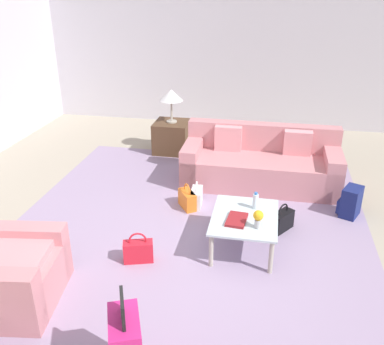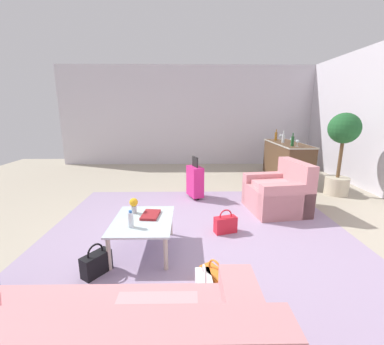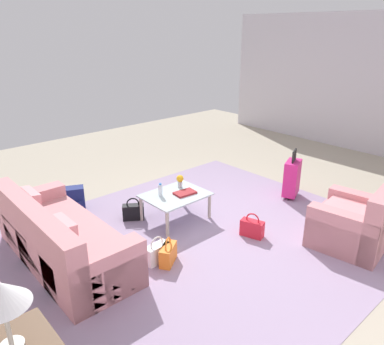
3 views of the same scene
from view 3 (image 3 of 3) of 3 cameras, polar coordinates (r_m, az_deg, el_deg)
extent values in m
plane|color=#A89E89|center=(5.70, 3.89, -7.59)|extent=(12.00, 12.00, 0.00)
cube|color=silver|center=(9.42, 26.67, 11.72)|extent=(0.12, 8.00, 3.10)
cube|color=#9984A3|center=(5.21, 0.81, -10.47)|extent=(5.20, 4.40, 0.01)
cube|color=#C67F84|center=(5.00, -18.71, -10.24)|extent=(0.90, 2.26, 0.45)
cube|color=#C67F84|center=(4.80, -22.71, -9.37)|extent=(0.22, 2.26, 0.85)
cube|color=#C67F84|center=(5.81, -22.94, -5.37)|extent=(0.90, 0.24, 0.61)
cube|color=#C67F84|center=(4.17, -12.91, -15.05)|extent=(0.90, 0.24, 0.61)
cube|color=pink|center=(5.19, -23.35, -4.62)|extent=(0.17, 0.40, 0.41)
cube|color=pink|center=(4.33, -18.70, -9.17)|extent=(0.13, 0.40, 0.40)
cube|color=#C67F84|center=(5.49, 22.97, -7.92)|extent=(1.06, 1.02, 0.44)
cube|color=#C67F84|center=(5.33, 26.84, -6.80)|extent=(0.96, 0.33, 0.88)
cube|color=#C67F84|center=(5.14, 21.80, -8.79)|extent=(0.32, 0.91, 0.60)
cube|color=#C67F84|center=(5.78, 24.23, -5.75)|extent=(0.32, 0.91, 0.60)
cube|color=pink|center=(5.39, 22.86, -5.35)|extent=(0.79, 0.73, 0.08)
cube|color=silver|center=(5.60, -2.55, -3.45)|extent=(0.92, 0.73, 0.02)
cylinder|color=#ADA899|center=(5.73, 2.67, -5.17)|extent=(0.05, 0.05, 0.39)
cylinder|color=#ADA899|center=(5.25, -3.79, -7.82)|extent=(0.05, 0.05, 0.39)
cylinder|color=#ADA899|center=(6.15, -1.44, -3.26)|extent=(0.05, 0.05, 0.39)
cylinder|color=#ADA899|center=(5.70, -7.73, -5.51)|extent=(0.05, 0.05, 0.39)
cylinder|color=silver|center=(5.52, -4.83, -2.74)|extent=(0.06, 0.06, 0.18)
cylinder|color=#2D6BBC|center=(5.48, -4.86, -1.76)|extent=(0.04, 0.04, 0.02)
cube|color=maroon|center=(5.60, -1.08, -3.11)|extent=(0.34, 0.23, 0.03)
cylinder|color=#B2B7BC|center=(5.81, -1.83, -1.84)|extent=(0.07, 0.07, 0.10)
sphere|color=gold|center=(5.77, -1.84, -0.92)|extent=(0.11, 0.11, 0.11)
cylinder|color=#ADA899|center=(3.30, -25.74, -22.65)|extent=(0.18, 0.18, 0.02)
cylinder|color=#ADA899|center=(3.17, -26.32, -20.10)|extent=(0.04, 0.04, 0.36)
cone|color=white|center=(3.01, -27.19, -16.08)|extent=(0.40, 0.40, 0.19)
cube|color=#D12375|center=(6.60, 14.98, -0.81)|extent=(0.45, 0.35, 0.60)
cube|color=black|center=(6.46, 15.31, 2.48)|extent=(0.23, 0.11, 0.20)
cylinder|color=black|center=(6.85, 14.97, -2.94)|extent=(0.04, 0.05, 0.05)
cylinder|color=black|center=(6.59, 14.47, -3.84)|extent=(0.04, 0.05, 0.05)
cube|color=white|center=(4.77, -5.34, -12.19)|extent=(0.33, 0.16, 0.24)
torus|color=white|center=(4.69, -5.40, -10.76)|extent=(0.20, 0.03, 0.20)
cube|color=black|center=(5.79, -8.92, -5.99)|extent=(0.34, 0.30, 0.24)
torus|color=black|center=(5.73, -9.00, -4.74)|extent=(0.17, 0.13, 0.20)
cube|color=orange|center=(4.74, -3.66, -12.37)|extent=(0.34, 0.29, 0.24)
torus|color=orange|center=(4.66, -3.70, -10.93)|extent=(0.17, 0.13, 0.20)
cube|color=red|center=(5.34, 9.14, -8.43)|extent=(0.23, 0.35, 0.24)
torus|color=red|center=(5.28, 9.22, -7.11)|extent=(0.08, 0.19, 0.20)
cube|color=navy|center=(6.23, -17.42, -3.89)|extent=(0.36, 0.31, 0.40)
cube|color=navy|center=(6.16, -17.33, -5.02)|extent=(0.22, 0.14, 0.18)
camera|label=1|loc=(8.47, 19.91, 20.48)|focal=40.00mm
camera|label=2|loc=(3.54, -35.68, 0.65)|focal=24.00mm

